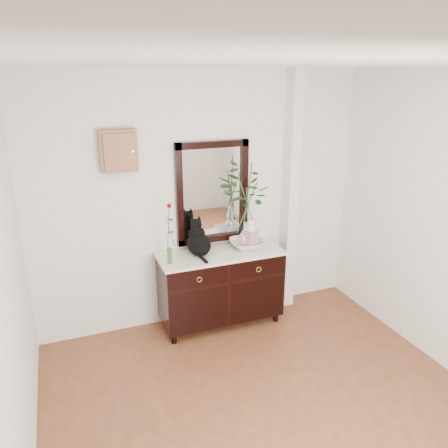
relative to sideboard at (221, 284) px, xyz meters
name	(u,v)px	position (x,y,z in m)	size (l,w,h in m)	color
ground_plane	(289,439)	(-0.10, -1.73, -0.48)	(3.60, 4.00, 0.02)	#58321A
wall_back	(203,202)	(-0.10, 0.25, 0.88)	(3.60, 0.04, 2.70)	silver
pilaster	(290,195)	(0.90, 0.17, 0.88)	(0.12, 0.20, 2.70)	silver
sideboard	(221,284)	(0.00, 0.00, 0.00)	(1.33, 0.52, 0.82)	black
wall_mirror	(213,193)	(0.00, 0.24, 0.97)	(0.80, 0.06, 1.10)	black
key_cabinet	(118,151)	(-0.95, 0.21, 1.48)	(0.35, 0.10, 0.40)	brown
cat	(199,237)	(-0.23, 0.03, 0.57)	(0.27, 0.33, 0.38)	black
lotus_bowl	(247,244)	(0.31, 0.02, 0.42)	(0.36, 0.36, 0.09)	white
vase_branches	(247,205)	(0.31, 0.02, 0.86)	(0.45, 0.45, 0.94)	silver
bud_vase_rose	(169,233)	(-0.57, -0.08, 0.69)	(0.08, 0.08, 0.63)	#316E30
ginger_jar	(251,234)	(0.33, -0.03, 0.55)	(0.13, 0.13, 0.34)	silver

